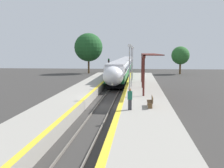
{
  "coord_description": "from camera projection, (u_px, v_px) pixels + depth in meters",
  "views": [
    {
      "loc": [
        3.28,
        -27.34,
        5.48
      ],
      "look_at": [
        0.58,
        1.86,
        2.05
      ],
      "focal_mm": 45.0,
      "sensor_mm": 36.0,
      "label": 1
    }
  ],
  "objects": [
    {
      "name": "ground_plane",
      "position": [
        105.0,
        106.0,
        27.97
      ],
      "size": [
        120.0,
        120.0,
        0.0
      ],
      "primitive_type": "plane",
      "color": "#383533"
    },
    {
      "name": "rail_left",
      "position": [
        97.0,
        106.0,
        28.03
      ],
      "size": [
        0.08,
        90.0,
        0.15
      ],
      "primitive_type": "cube",
      "color": "slate",
      "rests_on": "ground_plane"
    },
    {
      "name": "rail_right",
      "position": [
        112.0,
        106.0,
        27.9
      ],
      "size": [
        0.08,
        90.0,
        0.15
      ],
      "primitive_type": "cube",
      "color": "slate",
      "rests_on": "ground_plane"
    },
    {
      "name": "train",
      "position": [
        124.0,
        65.0,
        67.15
      ],
      "size": [
        2.91,
        63.61,
        3.68
      ],
      "color": "black",
      "rests_on": "ground_plane"
    },
    {
      "name": "platform_right",
      "position": [
        144.0,
        102.0,
        27.56
      ],
      "size": [
        4.44,
        64.0,
        0.97
      ],
      "color": "#9E998E",
      "rests_on": "ground_plane"
    },
    {
      "name": "platform_left",
      "position": [
        71.0,
        101.0,
        28.23
      ],
      "size": [
        3.61,
        64.0,
        0.97
      ],
      "color": "#9E998E",
      "rests_on": "ground_plane"
    },
    {
      "name": "platform_bench",
      "position": [
        151.0,
        101.0,
        22.83
      ],
      "size": [
        0.44,
        1.79,
        0.89
      ],
      "color": "brown",
      "rests_on": "platform_right"
    },
    {
      "name": "person_waiting",
      "position": [
        130.0,
        99.0,
        21.63
      ],
      "size": [
        0.36,
        0.22,
        1.67
      ],
      "color": "#333338",
      "rests_on": "platform_right"
    },
    {
      "name": "railway_signal",
      "position": [
        109.0,
        68.0,
        50.19
      ],
      "size": [
        0.28,
        0.28,
        4.17
      ],
      "color": "#59595E",
      "rests_on": "ground_plane"
    },
    {
      "name": "lamppost_near",
      "position": [
        129.0,
        67.0,
        27.76
      ],
      "size": [
        0.36,
        0.2,
        5.19
      ],
      "color": "#9E9EA3",
      "rests_on": "platform_right"
    },
    {
      "name": "lamppost_mid",
      "position": [
        131.0,
        63.0,
        35.68
      ],
      "size": [
        0.36,
        0.2,
        5.19
      ],
      "color": "#9E9EA3",
      "rests_on": "platform_right"
    },
    {
      "name": "lamppost_far",
      "position": [
        133.0,
        61.0,
        43.6
      ],
      "size": [
        0.36,
        0.2,
        5.19
      ],
      "color": "#9E9EA3",
      "rests_on": "platform_right"
    },
    {
      "name": "station_canopy",
      "position": [
        147.0,
        56.0,
        34.56
      ],
      "size": [
        2.02,
        16.3,
        4.21
      ],
      "color": "#511E19",
      "rests_on": "platform_right"
    },
    {
      "name": "background_tree_left",
      "position": [
        89.0,
        47.0,
        68.91
      ],
      "size": [
        6.95,
        6.95,
        9.91
      ],
      "color": "brown",
      "rests_on": "ground_plane"
    },
    {
      "name": "background_tree_right",
      "position": [
        180.0,
        55.0,
        66.85
      ],
      "size": [
        4.3,
        4.3,
        6.64
      ],
      "color": "brown",
      "rests_on": "ground_plane"
    }
  ]
}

